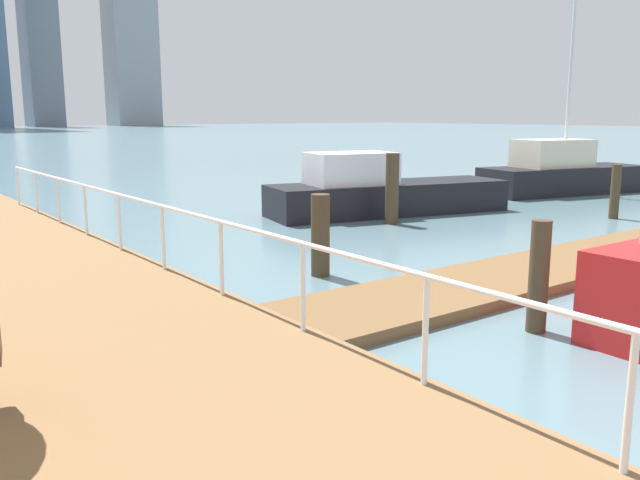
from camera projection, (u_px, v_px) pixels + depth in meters
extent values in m
plane|color=slate|center=(116.00, 205.00, 21.39)|extent=(300.00, 300.00, 0.00)
cube|color=brown|center=(530.00, 273.00, 11.95)|extent=(12.09, 2.00, 0.18)
cylinder|color=white|center=(630.00, 404.00, 4.62)|extent=(0.06, 0.06, 1.05)
cylinder|color=white|center=(425.00, 331.00, 6.17)|extent=(0.06, 0.06, 1.05)
cylinder|color=white|center=(303.00, 287.00, 7.71)|extent=(0.06, 0.06, 1.05)
cylinder|color=white|center=(221.00, 258.00, 9.25)|extent=(0.06, 0.06, 1.05)
cylinder|color=white|center=(163.00, 238.00, 10.80)|extent=(0.06, 0.06, 1.05)
cylinder|color=white|center=(120.00, 222.00, 12.34)|extent=(0.06, 0.06, 1.05)
cylinder|color=white|center=(86.00, 210.00, 13.89)|extent=(0.06, 0.06, 1.05)
cylinder|color=white|center=(58.00, 201.00, 15.43)|extent=(0.06, 0.06, 1.05)
cylinder|color=white|center=(36.00, 193.00, 16.98)|extent=(0.06, 0.06, 1.05)
cylinder|color=white|center=(18.00, 186.00, 18.52)|extent=(0.06, 0.06, 1.05)
cylinder|color=white|center=(220.00, 222.00, 9.16)|extent=(0.06, 23.63, 0.06)
cylinder|color=#473826|center=(392.00, 189.00, 17.66)|extent=(0.36, 0.36, 1.90)
cylinder|color=#473826|center=(320.00, 235.00, 11.99)|extent=(0.34, 0.34, 1.50)
cylinder|color=#473826|center=(615.00, 192.00, 18.58)|extent=(0.26, 0.26, 1.53)
cylinder|color=#473826|center=(539.00, 277.00, 8.87)|extent=(0.27, 0.27, 1.54)
cube|color=black|center=(388.00, 198.00, 19.60)|extent=(7.52, 3.55, 0.92)
cube|color=white|center=(351.00, 168.00, 18.92)|extent=(2.71, 2.08, 0.91)
cube|color=black|center=(563.00, 180.00, 24.63)|extent=(6.81, 3.43, 0.99)
cube|color=beige|center=(552.00, 153.00, 24.19)|extent=(2.97, 2.20, 1.01)
cylinder|color=silver|center=(572.00, 56.00, 23.79)|extent=(0.12, 0.12, 7.95)
cube|color=slate|center=(39.00, 36.00, 151.24)|extent=(7.40, 11.38, 40.99)
cube|color=#8C939E|center=(130.00, 38.00, 163.45)|extent=(11.45, 11.43, 42.69)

